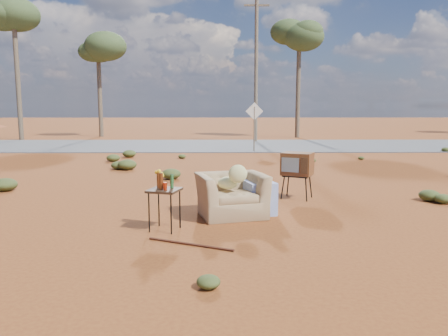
{
  "coord_description": "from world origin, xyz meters",
  "views": [
    {
      "loc": [
        -0.01,
        -7.39,
        2.03
      ],
      "look_at": [
        0.06,
        1.25,
        0.8
      ],
      "focal_mm": 35.0,
      "sensor_mm": 36.0,
      "label": 1
    }
  ],
  "objects": [
    {
      "name": "armchair",
      "position": [
        0.3,
        0.6,
        0.49
      ],
      "size": [
        1.54,
        1.23,
        1.06
      ],
      "rotation": [
        0.0,
        0.0,
        0.26
      ],
      "color": "#987953",
      "rests_on": "ground"
    },
    {
      "name": "highway",
      "position": [
        0.0,
        15.0,
        0.02
      ],
      "size": [
        140.0,
        7.0,
        0.04
      ],
      "primitive_type": "cube",
      "color": "#565659",
      "rests_on": "ground"
    },
    {
      "name": "eucalyptus_center",
      "position": [
        5.0,
        21.0,
        6.43
      ],
      "size": [
        3.2,
        3.2,
        7.6
      ],
      "color": "brown",
      "rests_on": "ground"
    },
    {
      "name": "ground",
      "position": [
        0.0,
        0.0,
        0.0
      ],
      "size": [
        140.0,
        140.0,
        0.0
      ],
      "primitive_type": "plane",
      "color": "brown",
      "rests_on": "ground"
    },
    {
      "name": "utility_pole_center",
      "position": [
        2.0,
        17.5,
        4.15
      ],
      "size": [
        1.4,
        0.2,
        8.0
      ],
      "color": "brown",
      "rests_on": "ground"
    },
    {
      "name": "eucalyptus_left",
      "position": [
        -12.0,
        19.0,
        6.92
      ],
      "size": [
        3.2,
        3.2,
        8.1
      ],
      "color": "brown",
      "rests_on": "ground"
    },
    {
      "name": "scrub_patch",
      "position": [
        -0.82,
        4.41,
        0.14
      ],
      "size": [
        17.49,
        8.07,
        0.33
      ],
      "color": "#3F4920",
      "rests_on": "ground"
    },
    {
      "name": "tv_unit",
      "position": [
        1.68,
        2.07,
        0.76
      ],
      "size": [
        0.79,
        0.72,
        1.02
      ],
      "rotation": [
        0.0,
        0.0,
        -0.44
      ],
      "color": "black",
      "rests_on": "ground"
    },
    {
      "name": "side_table",
      "position": [
        -0.95,
        -0.35,
        0.71
      ],
      "size": [
        0.59,
        0.59,
        0.97
      ],
      "rotation": [
        0.0,
        0.0,
        -0.28
      ],
      "color": "#352113",
      "rests_on": "ground"
    },
    {
      "name": "road_sign",
      "position": [
        1.5,
        12.0,
        1.5
      ],
      "size": [
        0.78,
        0.06,
        2.19
      ],
      "color": "brown",
      "rests_on": "ground"
    },
    {
      "name": "rusty_bar",
      "position": [
        -0.46,
        -1.2,
        0.02
      ],
      "size": [
        1.29,
        0.62,
        0.04
      ],
      "primitive_type": "cylinder",
      "rotation": [
        0.0,
        1.57,
        -0.43
      ],
      "color": "#502515",
      "rests_on": "ground"
    },
    {
      "name": "eucalyptus_near_left",
      "position": [
        -8.0,
        22.0,
        5.45
      ],
      "size": [
        3.2,
        3.2,
        6.6
      ],
      "color": "brown",
      "rests_on": "ground"
    }
  ]
}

